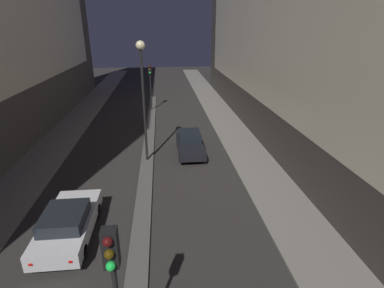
{
  "coord_description": "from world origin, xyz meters",
  "views": [
    {
      "loc": [
        1.14,
        -2.2,
        8.48
      ],
      "look_at": [
        2.94,
        15.49,
        1.44
      ],
      "focal_mm": 28.0,
      "sensor_mm": 36.0,
      "label": 1
    }
  ],
  "objects_px": {
    "traffic_light_mid": "(150,77)",
    "street_lamp": "(142,80)",
    "traffic_light_near": "(114,279)",
    "car_left_lane": "(68,223)",
    "car_right_lane": "(190,143)"
  },
  "relations": [
    {
      "from": "street_lamp",
      "to": "traffic_light_near",
      "type": "bearing_deg",
      "value": -90.0
    },
    {
      "from": "car_left_lane",
      "to": "car_right_lane",
      "type": "height_order",
      "value": "car_right_lane"
    },
    {
      "from": "traffic_light_mid",
      "to": "street_lamp",
      "type": "distance_m",
      "value": 13.19
    },
    {
      "from": "traffic_light_mid",
      "to": "street_lamp",
      "type": "xyz_separation_m",
      "value": [
        0.0,
        -13.05,
        1.92
      ]
    },
    {
      "from": "traffic_light_near",
      "to": "traffic_light_mid",
      "type": "height_order",
      "value": "same"
    },
    {
      "from": "traffic_light_mid",
      "to": "car_right_lane",
      "type": "bearing_deg",
      "value": -75.96
    },
    {
      "from": "traffic_light_near",
      "to": "street_lamp",
      "type": "height_order",
      "value": "street_lamp"
    },
    {
      "from": "street_lamp",
      "to": "car_left_lane",
      "type": "bearing_deg",
      "value": -111.55
    },
    {
      "from": "traffic_light_near",
      "to": "street_lamp",
      "type": "relative_size",
      "value": 0.61
    },
    {
      "from": "traffic_light_near",
      "to": "car_right_lane",
      "type": "xyz_separation_m",
      "value": [
        2.99,
        14.67,
        -2.77
      ]
    },
    {
      "from": "street_lamp",
      "to": "car_left_lane",
      "type": "xyz_separation_m",
      "value": [
        -2.99,
        -7.57,
        -4.69
      ]
    },
    {
      "from": "traffic_light_near",
      "to": "car_left_lane",
      "type": "bearing_deg",
      "value": 116.49
    },
    {
      "from": "traffic_light_mid",
      "to": "street_lamp",
      "type": "bearing_deg",
      "value": -90.0
    },
    {
      "from": "traffic_light_mid",
      "to": "street_lamp",
      "type": "relative_size",
      "value": 0.61
    },
    {
      "from": "traffic_light_mid",
      "to": "car_left_lane",
      "type": "relative_size",
      "value": 1.01
    }
  ]
}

